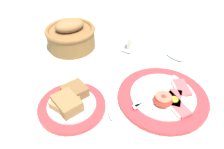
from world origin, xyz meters
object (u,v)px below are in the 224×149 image
Objects in this scene: bread_plate at (71,104)px; teaspoon_by_saucer at (124,50)px; bread_basket at (71,36)px; sugar_cup at (138,43)px; teaspoon_stray at (113,118)px; breakfast_plate at (164,97)px; teaspoon_near_cup at (169,54)px.

bread_plate is 1.00× the size of teaspoon_by_saucer.
teaspoon_by_saucer is at bearing -19.60° from bread_basket.
teaspoon_stray is at bearing -115.78° from sugar_cup.
sugar_cup is 0.43× the size of teaspoon_by_saucer.
breakfast_plate is 1.39× the size of teaspoon_by_saucer.
breakfast_plate is at bearing -53.75° from teaspoon_by_saucer.
teaspoon_by_saucer is (0.20, 0.25, -0.01)m from bread_plate.
bread_plate is at bearing -135.86° from sugar_cup.
breakfast_plate is 0.26m from bread_plate.
sugar_cup is 0.25m from bread_basket.
teaspoon_stray is (-0.15, -0.31, -0.03)m from sugar_cup.
sugar_cup is (0.25, 0.25, 0.02)m from bread_plate.
bread_basket is (-0.25, 0.33, 0.04)m from breakfast_plate.
sugar_cup is 0.06m from teaspoon_by_saucer.
bread_plate reaches higher than breakfast_plate.
bread_basket is 1.08× the size of teaspoon_near_cup.
teaspoon_by_saucer is at bearing -7.79° from teaspoon_stray.
bread_plate is at bearing -96.05° from teaspoon_near_cup.
bread_plate is 2.32× the size of sugar_cup.
sugar_cup reaches higher than teaspoon_stray.
bread_plate is 0.96× the size of teaspoon_stray.
sugar_cup is at bearing 91.66° from breakfast_plate.
teaspoon_stray is at bearing -75.88° from bread_basket.
breakfast_plate is 1.40× the size of bread_basket.
breakfast_plate is at bearing -52.64° from bread_basket.
breakfast_plate is 0.23m from teaspoon_near_cup.
teaspoon_near_cup is 0.88× the size of teaspoon_stray.
sugar_cup is at bearing -16.46° from teaspoon_stray.
bread_plate is 0.41m from teaspoon_near_cup.
bread_basket is (0.01, 0.31, 0.03)m from bread_plate.
teaspoon_stray is (-0.16, -0.05, -0.01)m from breakfast_plate.
breakfast_plate reaches higher than teaspoon_by_saucer.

